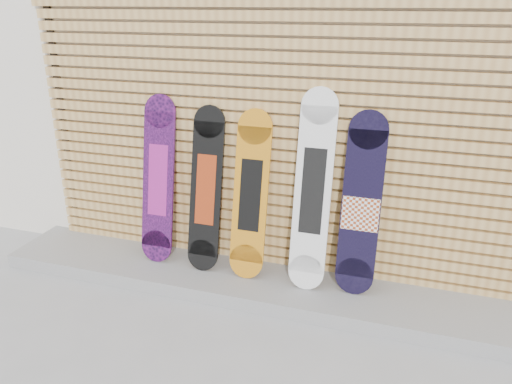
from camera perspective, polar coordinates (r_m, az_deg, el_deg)
ground at (r=3.72m, az=-0.50°, el=-16.77°), size 80.00×80.00×0.00m
building at (r=6.31m, az=14.57°, el=16.11°), size 12.00×5.00×3.60m
concrete_step at (r=4.26m, az=0.50°, el=-10.38°), size 4.60×0.70×0.12m
slat_wall at (r=4.05m, az=1.80°, el=5.70°), size 4.26×0.08×2.29m
snowboard_0 at (r=4.36m, az=-11.10°, el=1.34°), size 0.29×0.31×1.44m
snowboard_1 at (r=4.18m, az=-5.73°, el=0.26°), size 0.27×0.32×1.37m
snowboard_2 at (r=4.04m, az=-0.62°, el=-0.38°), size 0.29×0.33×1.37m
snowboard_3 at (r=3.88m, az=6.51°, el=0.09°), size 0.29×0.34×1.57m
snowboard_4 at (r=3.88m, az=11.92°, el=-1.58°), size 0.30×0.29×1.42m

